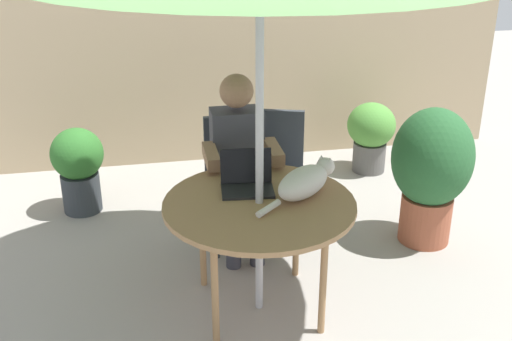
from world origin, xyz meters
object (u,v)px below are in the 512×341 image
(person_seated, at_px, (239,156))
(potted_plant_by_chair, at_px, (78,165))
(chair_empty, at_px, (274,164))
(potted_plant_corner, at_px, (431,168))
(chair_occupied, at_px, (235,170))
(cat, at_px, (306,181))
(potted_plant_near_fence, at_px, (371,133))
(laptop, at_px, (247,178))
(patio_table, at_px, (259,211))

(person_seated, xyz_separation_m, potted_plant_by_chair, (-1.10, 0.80, -0.32))
(chair_empty, height_order, potted_plant_corner, potted_plant_corner)
(chair_occupied, height_order, cat, chair_occupied)
(person_seated, relative_size, potted_plant_near_fence, 1.99)
(potted_plant_corner, bearing_deg, laptop, -164.82)
(chair_occupied, bearing_deg, laptop, -93.13)
(potted_plant_by_chair, xyz_separation_m, potted_plant_corner, (2.41, -0.93, 0.18))
(patio_table, xyz_separation_m, chair_occupied, (0.00, 0.86, -0.13))
(chair_empty, xyz_separation_m, person_seated, (-0.29, -0.22, 0.17))
(patio_table, bearing_deg, chair_occupied, 90.00)
(chair_occupied, xyz_separation_m, potted_plant_by_chair, (-1.10, 0.64, -0.15))
(person_seated, bearing_deg, chair_empty, 37.24)
(chair_empty, bearing_deg, cat, -90.75)
(chair_occupied, bearing_deg, potted_plant_corner, -12.47)
(laptop, height_order, potted_plant_by_chair, laptop)
(chair_occupied, distance_m, potted_plant_by_chair, 1.28)
(laptop, distance_m, potted_plant_corner, 1.41)
(chair_occupied, height_order, potted_plant_by_chair, chair_occupied)
(chair_empty, relative_size, potted_plant_by_chair, 1.33)
(person_seated, bearing_deg, laptop, -94.12)
(laptop, distance_m, cat, 0.35)
(chair_occupied, relative_size, laptop, 2.76)
(patio_table, distance_m, laptop, 0.24)
(laptop, bearing_deg, potted_plant_near_fence, 49.23)
(laptop, bearing_deg, person_seated, 85.88)
(person_seated, relative_size, laptop, 3.81)
(patio_table, xyz_separation_m, person_seated, (0.00, 0.70, 0.04))
(patio_table, relative_size, chair_empty, 1.22)
(cat, distance_m, potted_plant_near_fence, 2.10)
(chair_empty, xyz_separation_m, potted_plant_corner, (1.02, -0.35, 0.03))
(chair_empty, distance_m, laptop, 0.82)
(chair_empty, relative_size, laptop, 2.76)
(person_seated, relative_size, potted_plant_corner, 1.25)
(chair_occupied, relative_size, chair_empty, 1.00)
(cat, height_order, potted_plant_near_fence, cat)
(patio_table, relative_size, cat, 2.01)
(chair_occupied, height_order, potted_plant_corner, potted_plant_corner)
(patio_table, height_order, potted_plant_by_chair, patio_table)
(chair_empty, distance_m, potted_plant_near_fence, 1.38)
(chair_occupied, bearing_deg, potted_plant_by_chair, 149.94)
(potted_plant_near_fence, height_order, potted_plant_corner, potted_plant_corner)
(potted_plant_corner, bearing_deg, potted_plant_by_chair, 158.95)
(person_seated, distance_m, potted_plant_near_fence, 1.77)
(laptop, height_order, potted_plant_near_fence, laptop)
(cat, xyz_separation_m, potted_plant_near_fence, (1.06, 1.75, -0.43))
(cat, bearing_deg, patio_table, -170.55)
(chair_empty, bearing_deg, chair_occupied, -168.08)
(patio_table, relative_size, potted_plant_by_chair, 1.62)
(patio_table, relative_size, potted_plant_corner, 1.11)
(person_seated, xyz_separation_m, cat, (0.28, -0.65, 0.09))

